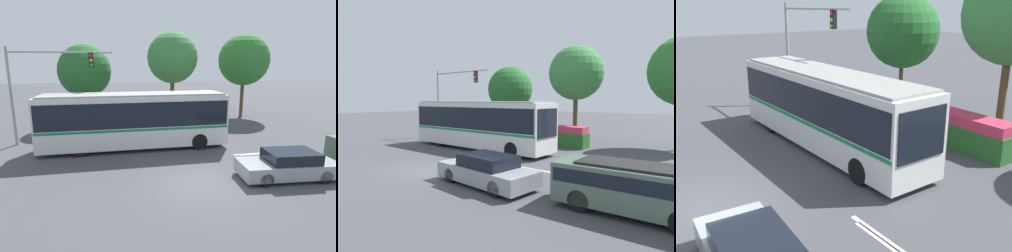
# 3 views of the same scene
# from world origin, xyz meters

# --- Properties ---
(ground_plane) EXTENTS (140.00, 140.00, 0.00)m
(ground_plane) POSITION_xyz_m (0.00, 0.00, 0.00)
(ground_plane) COLOR #444449
(city_bus) EXTENTS (11.39, 2.54, 3.43)m
(city_bus) POSITION_xyz_m (-2.30, 6.03, 1.95)
(city_bus) COLOR silver
(city_bus) RESTS_ON ground
(sedan_foreground) EXTENTS (4.62, 2.15, 1.30)m
(sedan_foreground) POSITION_xyz_m (4.22, -0.13, 0.62)
(sedan_foreground) COLOR gray
(sedan_foreground) RESTS_ON ground
(suv_left_lane) EXTENTS (4.87, 2.20, 1.58)m
(suv_left_lane) POSITION_xyz_m (9.82, 0.56, 0.92)
(suv_left_lane) COLOR #516656
(suv_left_lane) RESTS_ON ground
(traffic_light_pole) EXTENTS (6.48, 0.24, 6.24)m
(traffic_light_pole) POSITION_xyz_m (-8.16, 8.21, 4.24)
(traffic_light_pole) COLOR gray
(traffic_light_pole) RESTS_ON ground
(flowering_hedge) EXTENTS (6.80, 1.20, 1.56)m
(flowering_hedge) POSITION_xyz_m (0.27, 10.88, 0.77)
(flowering_hedge) COLOR #286028
(flowering_hedge) RESTS_ON ground
(street_tree_left) EXTENTS (4.42, 4.42, 6.80)m
(street_tree_left) POSITION_xyz_m (-5.79, 13.92, 4.58)
(street_tree_left) COLOR brown
(street_tree_left) RESTS_ON ground
(street_tree_centre) EXTENTS (4.37, 4.37, 7.89)m
(street_tree_centre) POSITION_xyz_m (1.64, 13.17, 5.68)
(street_tree_centre) COLOR brown
(street_tree_centre) RESTS_ON ground
(lane_stripe_near) EXTENTS (2.40, 0.16, 0.01)m
(lane_stripe_near) POSITION_xyz_m (4.72, 3.29, 0.01)
(lane_stripe_near) COLOR silver
(lane_stripe_near) RESTS_ON ground
(lane_stripe_mid) EXTENTS (2.40, 0.16, 0.01)m
(lane_stripe_mid) POSITION_xyz_m (4.37, 3.40, 0.01)
(lane_stripe_mid) COLOR silver
(lane_stripe_mid) RESTS_ON ground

